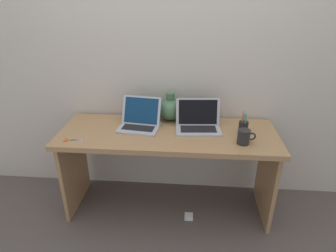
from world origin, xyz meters
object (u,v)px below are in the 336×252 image
at_px(green_vase, 170,109).
at_px(pen_cup, 243,127).
at_px(laptop_right, 198,121).
at_px(scissors, 70,140).
at_px(coffee_mug, 244,137).
at_px(power_brick, 189,216).
at_px(laptop_left, 140,120).

height_order(green_vase, pen_cup, green_vase).
relative_size(laptop_right, scissors, 2.46).
bearing_deg(pen_cup, green_vase, 158.07).
height_order(coffee_mug, pen_cup, pen_cup).
height_order(coffee_mug, power_brick, coffee_mug).
bearing_deg(laptop_right, coffee_mug, -34.86).
xyz_separation_m(laptop_left, pen_cup, (0.80, -0.06, -0.01)).
bearing_deg(power_brick, pen_cup, 20.75).
distance_m(scissors, power_brick, 1.15).
distance_m(pen_cup, power_brick, 0.88).
bearing_deg(coffee_mug, pen_cup, 83.19).
bearing_deg(coffee_mug, power_brick, 178.39).
xyz_separation_m(laptop_left, coffee_mug, (0.78, -0.22, -0.01)).
bearing_deg(laptop_right, power_brick, -102.11).
xyz_separation_m(coffee_mug, power_brick, (-0.37, 0.01, -0.78)).
distance_m(laptop_left, scissors, 0.55).
bearing_deg(pen_cup, scissors, -170.52).
distance_m(coffee_mug, power_brick, 0.86).
bearing_deg(laptop_left, scissors, -149.90).
relative_size(green_vase, coffee_mug, 1.80).
distance_m(laptop_left, power_brick, 0.91).
relative_size(green_vase, power_brick, 3.38).
distance_m(laptop_right, pen_cup, 0.35).
distance_m(green_vase, pen_cup, 0.62).
height_order(laptop_right, power_brick, laptop_right).
height_order(pen_cup, power_brick, pen_cup).
bearing_deg(coffee_mug, laptop_left, 164.31).
bearing_deg(scissors, green_vase, 32.15).
bearing_deg(scissors, coffee_mug, 2.56).
distance_m(coffee_mug, pen_cup, 0.16).
height_order(laptop_left, pen_cup, laptop_left).
relative_size(laptop_right, coffee_mug, 2.75).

